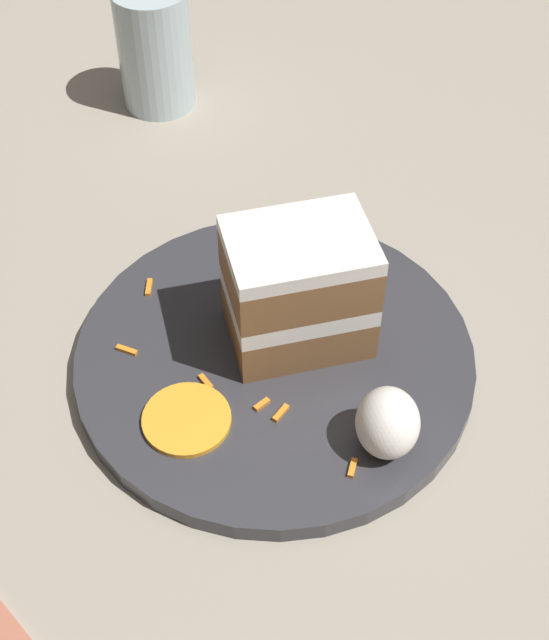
% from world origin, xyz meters
% --- Properties ---
extents(ground_plane, '(6.00, 6.00, 0.00)m').
position_xyz_m(ground_plane, '(0.00, 0.00, 0.00)').
color(ground_plane, black).
rests_on(ground_plane, ground).
extents(dining_table, '(1.19, 1.04, 0.04)m').
position_xyz_m(dining_table, '(0.00, 0.00, 0.02)').
color(dining_table, gray).
rests_on(dining_table, ground).
extents(plate, '(0.29, 0.29, 0.02)m').
position_xyz_m(plate, '(-0.05, 0.05, 0.05)').
color(plate, '#333338').
rests_on(plate, dining_table).
extents(cake_slice, '(0.09, 0.11, 0.10)m').
position_xyz_m(cake_slice, '(-0.03, 0.03, 0.10)').
color(cake_slice, brown).
rests_on(cake_slice, plate).
extents(cream_dollop, '(0.05, 0.04, 0.05)m').
position_xyz_m(cream_dollop, '(-0.13, -0.02, 0.08)').
color(cream_dollop, white).
rests_on(cream_dollop, plate).
extents(orange_garnish, '(0.06, 0.06, 0.00)m').
position_xyz_m(orange_garnish, '(-0.11, 0.11, 0.06)').
color(orange_garnish, orange).
rests_on(orange_garnish, plate).
extents(carrot_shreds_scatter, '(0.19, 0.17, 0.00)m').
position_xyz_m(carrot_shreds_scatter, '(-0.07, 0.09, 0.06)').
color(carrot_shreds_scatter, orange).
rests_on(carrot_shreds_scatter, plate).
extents(drinking_glass, '(0.07, 0.07, 0.12)m').
position_xyz_m(drinking_glass, '(0.29, 0.15, 0.09)').
color(drinking_glass, silver).
rests_on(drinking_glass, dining_table).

